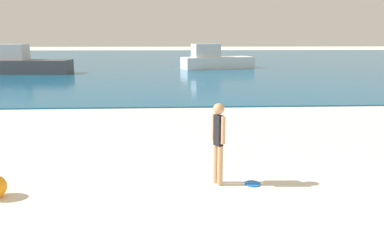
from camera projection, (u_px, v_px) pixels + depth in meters
water at (176, 59)px, 43.21m from camera, size 160.00×60.00×0.06m
person_standing at (218, 139)px, 6.58m from camera, size 0.22×0.32×1.53m
frisbee at (252, 184)px, 6.73m from camera, size 0.28×0.28×0.03m
boat_near at (24, 63)px, 26.32m from camera, size 6.29×2.35×2.10m
boat_far at (215, 60)px, 30.46m from camera, size 6.34×3.55×2.05m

